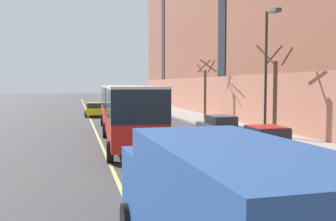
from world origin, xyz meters
The scene contains 12 objects.
ground_plane centered at (0.00, 0.00, 0.00)m, with size 260.00×260.00×0.00m, color #424244.
sidewalk centered at (8.49, 3.00, 0.07)m, with size 4.36×160.00×0.15m, color #9E9B93.
city_bus centered at (-0.92, 1.69, 2.04)m, with size 3.68×19.62×3.51m.
parked_car_red_1 centered at (5.03, 32.14, 0.78)m, with size 1.98×4.65×1.56m.
parked_car_red_2 centered at (4.98, -6.90, 0.78)m, with size 2.14×4.48×1.56m.
parked_car_darkgray_3 centered at (5.16, -0.20, 0.78)m, with size 1.98×4.72×1.56m.
box_truck centered at (-1.83, -18.34, 1.59)m, with size 2.51×7.14×2.72m.
taxi_cab centered at (-2.10, 19.90, 0.78)m, with size 1.98×4.30×1.56m.
street_tree_mid_block centered at (8.70, -0.94, 3.17)m, with size 2.01×1.81×6.06m.
street_tree_far_uptown centered at (8.73, 13.29, 3.23)m, with size 1.81×1.81×6.01m.
street_lamp centered at (6.91, -3.33, 4.81)m, with size 0.36×1.48×7.73m.
lane_centerline centered at (-2.62, 3.00, 0.00)m, with size 0.16×140.00×0.01m, color #E0D66B.
Camera 1 is at (-4.12, -24.48, 3.62)m, focal length 42.00 mm.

